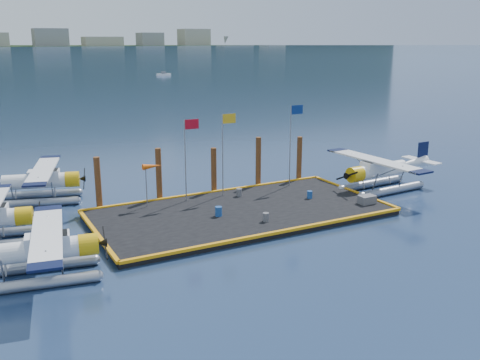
% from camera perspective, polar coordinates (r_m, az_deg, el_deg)
% --- Properties ---
extents(ground, '(4000.00, 4000.00, 0.00)m').
position_cam_1_polar(ground, '(37.46, 0.04, -3.80)').
color(ground, '#1A294E').
rests_on(ground, ground).
extents(dock, '(20.00, 10.00, 0.40)m').
position_cam_1_polar(dock, '(37.39, 0.04, -3.51)').
color(dock, black).
rests_on(dock, ground).
extents(dock_bumpers, '(20.25, 10.25, 0.18)m').
position_cam_1_polar(dock_bumpers, '(37.30, 0.04, -3.08)').
color(dock_bumpers, orange).
rests_on(dock_bumpers, dock).
extents(far_backdrop, '(3050.00, 2050.00, 810.00)m').
position_cam_1_polar(far_backdrop, '(1787.41, -20.13, 13.91)').
color(far_backdrop, black).
rests_on(far_backdrop, ground).
extents(seaplane_a, '(8.64, 9.47, 3.35)m').
position_cam_1_polar(seaplane_a, '(29.14, -20.50, -7.31)').
color(seaplane_a, '#90939D').
rests_on(seaplane_a, ground).
extents(seaplane_c, '(8.96, 9.65, 3.43)m').
position_cam_1_polar(seaplane_c, '(42.75, -20.65, -0.32)').
color(seaplane_c, '#90939D').
rests_on(seaplane_c, ground).
extents(seaplane_d, '(9.12, 10.05, 3.57)m').
position_cam_1_polar(seaplane_d, '(44.34, 14.58, 0.77)').
color(seaplane_d, '#90939D').
rests_on(seaplane_d, ground).
extents(drum_0, '(0.46, 0.46, 0.65)m').
position_cam_1_polar(drum_0, '(36.02, -2.30, -3.36)').
color(drum_0, '#19448E').
rests_on(drum_0, dock).
extents(drum_1, '(0.41, 0.41, 0.58)m').
position_cam_1_polar(drum_1, '(35.01, 2.78, -3.98)').
color(drum_1, '#58575C').
rests_on(drum_1, dock).
extents(drum_2, '(0.39, 0.39, 0.55)m').
position_cam_1_polar(drum_2, '(40.32, 7.45, -1.56)').
color(drum_2, '#19448E').
rests_on(drum_2, dock).
extents(drum_5, '(0.42, 0.42, 0.59)m').
position_cam_1_polar(drum_5, '(40.49, -0.10, -1.33)').
color(drum_5, '#58575C').
rests_on(drum_5, dock).
extents(crate, '(1.19, 0.79, 0.60)m').
position_cam_1_polar(crate, '(39.77, 13.39, -2.04)').
color(crate, '#58575C').
rests_on(crate, dock).
extents(flagpole_red, '(1.14, 0.08, 6.00)m').
position_cam_1_polar(flagpole_red, '(38.72, -5.60, 3.49)').
color(flagpole_red, gray).
rests_on(flagpole_red, dock).
extents(flagpole_yellow, '(1.14, 0.08, 6.20)m').
position_cam_1_polar(flagpole_yellow, '(39.90, -1.62, 4.06)').
color(flagpole_yellow, gray).
rests_on(flagpole_yellow, dock).
extents(flagpole_blue, '(1.14, 0.08, 6.50)m').
position_cam_1_polar(flagpole_blue, '(42.81, 5.63, 4.97)').
color(flagpole_blue, gray).
rests_on(flagpole_blue, dock).
extents(windsock, '(1.40, 0.44, 3.12)m').
position_cam_1_polar(windsock, '(38.05, -9.37, 1.36)').
color(windsock, gray).
rests_on(windsock, dock).
extents(piling_0, '(0.44, 0.44, 4.00)m').
position_cam_1_polar(piling_0, '(38.96, -14.89, -0.50)').
color(piling_0, '#4B2715').
rests_on(piling_0, ground).
extents(piling_1, '(0.44, 0.44, 4.20)m').
position_cam_1_polar(piling_1, '(40.11, -8.65, 0.42)').
color(piling_1, '#4B2715').
rests_on(piling_1, ground).
extents(piling_2, '(0.44, 0.44, 3.80)m').
position_cam_1_polar(piling_2, '(41.79, -2.81, 0.88)').
color(piling_2, '#4B2715').
rests_on(piling_2, ground).
extents(piling_3, '(0.44, 0.44, 4.30)m').
position_cam_1_polar(piling_3, '(43.52, 1.97, 1.79)').
color(piling_3, '#4B2715').
rests_on(piling_3, ground).
extents(piling_4, '(0.44, 0.44, 4.00)m').
position_cam_1_polar(piling_4, '(45.62, 6.34, 2.13)').
color(piling_4, '#4B2715').
rests_on(piling_4, ground).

